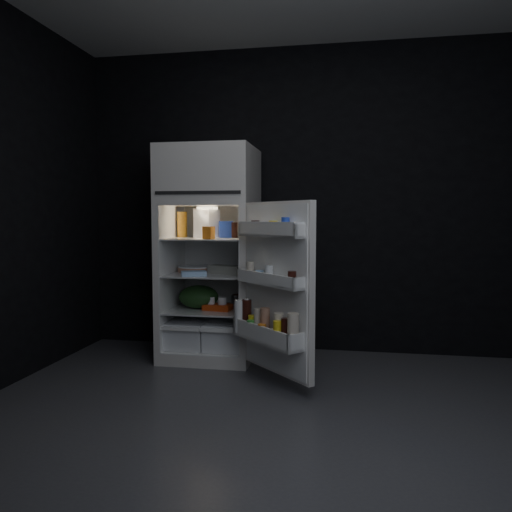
% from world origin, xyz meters
% --- Properties ---
extents(floor, '(4.00, 3.40, 0.00)m').
position_xyz_m(floor, '(0.00, 0.00, 0.00)').
color(floor, '#45454A').
rests_on(floor, ground).
extents(wall_back, '(4.00, 0.00, 2.70)m').
position_xyz_m(wall_back, '(0.00, 1.70, 1.35)').
color(wall_back, black).
rests_on(wall_back, ground).
extents(wall_front, '(4.00, 0.00, 2.70)m').
position_xyz_m(wall_front, '(0.00, -1.70, 1.35)').
color(wall_front, black).
rests_on(wall_front, ground).
extents(refrigerator, '(0.76, 0.71, 1.78)m').
position_xyz_m(refrigerator, '(-0.78, 1.32, 0.96)').
color(refrigerator, silver).
rests_on(refrigerator, ground).
extents(fridge_door, '(0.64, 0.65, 1.22)m').
position_xyz_m(fridge_door, '(-0.14, 0.67, 0.68)').
color(fridge_door, silver).
rests_on(fridge_door, ground).
extents(milk_jug, '(0.21, 0.21, 0.24)m').
position_xyz_m(milk_jug, '(-0.81, 1.30, 1.15)').
color(milk_jug, white).
rests_on(milk_jug, refrigerator).
extents(mayo_jar, '(0.16, 0.16, 0.14)m').
position_xyz_m(mayo_jar, '(-0.64, 1.32, 1.10)').
color(mayo_jar, '#1E39A6').
rests_on(mayo_jar, refrigerator).
extents(jam_jar, '(0.10, 0.10, 0.13)m').
position_xyz_m(jam_jar, '(-0.60, 1.34, 1.09)').
color(jam_jar, black).
rests_on(jam_jar, refrigerator).
extents(amber_bottle, '(0.11, 0.11, 0.22)m').
position_xyz_m(amber_bottle, '(-1.04, 1.36, 1.14)').
color(amber_bottle, orange).
rests_on(amber_bottle, refrigerator).
extents(small_carton, '(0.10, 0.09, 0.10)m').
position_xyz_m(small_carton, '(-0.72, 1.05, 1.08)').
color(small_carton, orange).
rests_on(small_carton, refrigerator).
extents(egg_carton, '(0.33, 0.23, 0.07)m').
position_xyz_m(egg_carton, '(-0.63, 1.25, 0.76)').
color(egg_carton, gray).
rests_on(egg_carton, refrigerator).
extents(pie, '(0.38, 0.38, 0.04)m').
position_xyz_m(pie, '(-0.93, 1.37, 0.75)').
color(pie, '#A67358').
rests_on(pie, refrigerator).
extents(flat_package, '(0.22, 0.17, 0.04)m').
position_xyz_m(flat_package, '(-0.85, 1.06, 0.75)').
color(flat_package, '#8EB5DC').
rests_on(flat_package, refrigerator).
extents(wrapped_pkg, '(0.16, 0.15, 0.05)m').
position_xyz_m(wrapped_pkg, '(-0.63, 1.38, 0.75)').
color(wrapped_pkg, beige).
rests_on(wrapped_pkg, refrigerator).
extents(produce_bag, '(0.42, 0.39, 0.20)m').
position_xyz_m(produce_bag, '(-0.87, 1.26, 0.52)').
color(produce_bag, '#193815').
rests_on(produce_bag, refrigerator).
extents(yogurt_tray, '(0.25, 0.16, 0.05)m').
position_xyz_m(yogurt_tray, '(-0.69, 1.21, 0.45)').
color(yogurt_tray, '#BC3810').
rests_on(yogurt_tray, refrigerator).
extents(small_can_red, '(0.09, 0.09, 0.09)m').
position_xyz_m(small_can_red, '(-0.59, 1.48, 0.47)').
color(small_can_red, '#BC3810').
rests_on(small_can_red, refrigerator).
extents(small_can_silver, '(0.09, 0.09, 0.09)m').
position_xyz_m(small_can_silver, '(-0.60, 1.46, 0.47)').
color(small_can_silver, '#B8B8BC').
rests_on(small_can_silver, refrigerator).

